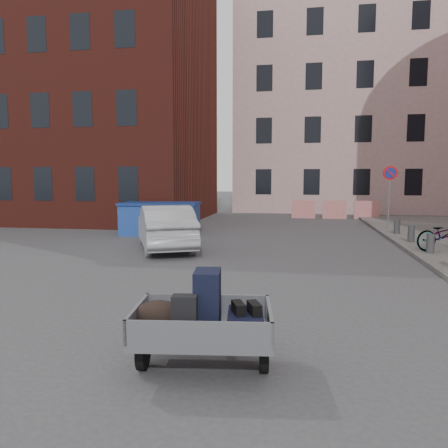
% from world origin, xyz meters
% --- Properties ---
extents(ground, '(120.00, 120.00, 0.00)m').
position_xyz_m(ground, '(0.00, 0.00, 0.00)').
color(ground, '#38383A').
rests_on(ground, ground).
extents(building_brick, '(12.00, 10.00, 14.00)m').
position_xyz_m(building_brick, '(-9.00, 13.00, 7.00)').
color(building_brick, '#591E16').
rests_on(building_brick, ground).
extents(building_pink, '(16.00, 8.00, 14.00)m').
position_xyz_m(building_pink, '(6.00, 22.00, 7.00)').
color(building_pink, tan).
rests_on(building_pink, ground).
extents(far_building, '(6.00, 6.00, 8.00)m').
position_xyz_m(far_building, '(-20.00, 22.00, 4.00)').
color(far_building, maroon).
rests_on(far_building, ground).
extents(no_parking_sign, '(0.60, 0.09, 2.65)m').
position_xyz_m(no_parking_sign, '(6.00, 9.48, 2.01)').
color(no_parking_sign, gray).
rests_on(no_parking_sign, sidewalk).
extents(bollards, '(0.22, 9.02, 0.55)m').
position_xyz_m(bollards, '(6.00, 3.40, 0.40)').
color(bollards, '#3A3A3D').
rests_on(bollards, sidewalk).
extents(barriers, '(4.70, 0.18, 1.00)m').
position_xyz_m(barriers, '(4.20, 15.00, 0.50)').
color(barriers, red).
rests_on(barriers, ground).
extents(trailer, '(1.72, 1.89, 1.20)m').
position_xyz_m(trailer, '(1.15, -4.97, 0.61)').
color(trailer, black).
rests_on(trailer, ground).
extents(dumpster, '(3.18, 1.79, 1.29)m').
position_xyz_m(dumpster, '(-3.22, 6.85, 0.65)').
color(dumpster, '#2246A4').
rests_on(dumpster, ground).
extents(silver_car, '(3.11, 4.51, 1.41)m').
position_xyz_m(silver_car, '(-1.96, 3.52, 0.70)').
color(silver_car, '#A7A9AE').
rests_on(silver_car, ground).
extents(bicycle, '(1.92, 1.22, 0.95)m').
position_xyz_m(bicycle, '(6.54, 3.97, 0.60)').
color(bicycle, black).
rests_on(bicycle, sidewalk).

